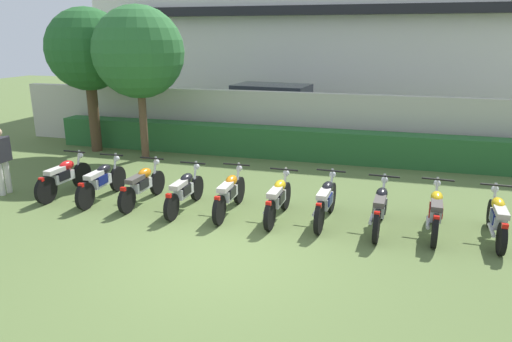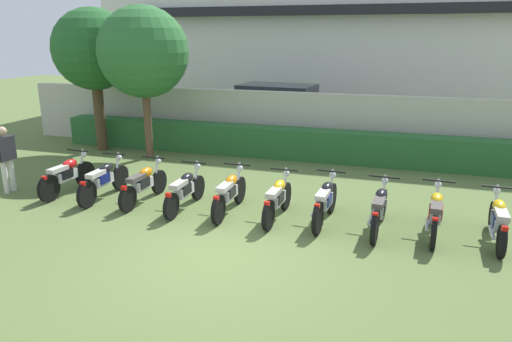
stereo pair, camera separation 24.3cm
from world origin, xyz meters
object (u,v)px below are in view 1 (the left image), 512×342
at_px(motorcycle_in_row_4, 229,193).
at_px(inspector_person, 1,156).
at_px(motorcycle_in_row_6, 326,201).
at_px(motorcycle_in_row_9, 497,218).
at_px(motorcycle_in_row_8, 435,211).
at_px(motorcycle_in_row_5, 278,198).
at_px(motorcycle_in_row_3, 184,190).
at_px(motorcycle_in_row_1, 102,181).
at_px(motorcycle_in_row_2, 142,184).
at_px(parked_car, 275,111).
at_px(motorcycle_in_row_0, 64,177).
at_px(tree_far_side, 139,53).
at_px(motorcycle_in_row_7, 380,208).
at_px(tree_near_inspector, 88,50).

height_order(motorcycle_in_row_4, inspector_person, inspector_person).
distance_m(motorcycle_in_row_6, motorcycle_in_row_9, 3.14).
bearing_deg(motorcycle_in_row_9, motorcycle_in_row_8, 92.97).
bearing_deg(motorcycle_in_row_8, motorcycle_in_row_5, 95.40).
bearing_deg(motorcycle_in_row_3, motorcycle_in_row_1, 88.66).
height_order(motorcycle_in_row_2, motorcycle_in_row_9, motorcycle_in_row_2).
xyz_separation_m(motorcycle_in_row_5, motorcycle_in_row_6, (0.96, 0.10, 0.01)).
height_order(parked_car, motorcycle_in_row_9, parked_car).
bearing_deg(motorcycle_in_row_5, motorcycle_in_row_0, 91.24).
xyz_separation_m(motorcycle_in_row_3, motorcycle_in_row_8, (5.09, 0.11, 0.02)).
height_order(tree_far_side, motorcycle_in_row_7, tree_far_side).
xyz_separation_m(tree_far_side, motorcycle_in_row_5, (5.06, -3.70, -2.71)).
bearing_deg(motorcycle_in_row_7, motorcycle_in_row_8, -81.98).
bearing_deg(motorcycle_in_row_1, motorcycle_in_row_2, -88.28).
distance_m(motorcycle_in_row_3, motorcycle_in_row_8, 5.09).
relative_size(motorcycle_in_row_7, motorcycle_in_row_9, 1.05).
distance_m(motorcycle_in_row_0, motorcycle_in_row_2, 2.04).
height_order(motorcycle_in_row_0, motorcycle_in_row_2, motorcycle_in_row_0).
relative_size(tree_near_inspector, motorcycle_in_row_2, 2.40).
height_order(parked_car, motorcycle_in_row_1, parked_car).
xyz_separation_m(motorcycle_in_row_4, inspector_person, (-5.54, -0.28, 0.49)).
xyz_separation_m(motorcycle_in_row_7, motorcycle_in_row_8, (1.01, 0.08, -0.00)).
distance_m(motorcycle_in_row_3, motorcycle_in_row_5, 2.06).
bearing_deg(motorcycle_in_row_4, tree_near_inspector, 55.45).
relative_size(motorcycle_in_row_0, motorcycle_in_row_3, 1.00).
xyz_separation_m(tree_far_side, motorcycle_in_row_8, (8.09, -3.63, -2.70)).
xyz_separation_m(parked_car, motorcycle_in_row_9, (6.12, -8.01, -0.50)).
bearing_deg(motorcycle_in_row_2, motorcycle_in_row_0, 92.30).
relative_size(parked_car, tree_far_side, 1.04).
height_order(motorcycle_in_row_3, motorcycle_in_row_6, motorcycle_in_row_6).
bearing_deg(tree_near_inspector, motorcycle_in_row_8, -21.91).
bearing_deg(motorcycle_in_row_9, motorcycle_in_row_6, 92.33).
height_order(motorcycle_in_row_0, motorcycle_in_row_4, motorcycle_in_row_0).
relative_size(motorcycle_in_row_0, motorcycle_in_row_6, 1.00).
xyz_separation_m(tree_far_side, motorcycle_in_row_1, (0.91, -3.67, -2.71)).
bearing_deg(motorcycle_in_row_8, motorcycle_in_row_9, -85.68).
xyz_separation_m(tree_far_side, motorcycle_in_row_7, (7.08, -3.71, -2.70)).
relative_size(tree_near_inspector, inspector_person, 2.81).
height_order(motorcycle_in_row_5, motorcycle_in_row_9, motorcycle_in_row_5).
bearing_deg(tree_far_side, motorcycle_in_row_6, -30.94).
xyz_separation_m(motorcycle_in_row_2, motorcycle_in_row_6, (4.09, 0.02, 0.02)).
height_order(parked_car, motorcycle_in_row_6, parked_car).
bearing_deg(tree_near_inspector, motorcycle_in_row_7, -24.49).
xyz_separation_m(tree_far_side, motorcycle_in_row_0, (-0.12, -3.64, -2.70)).
distance_m(motorcycle_in_row_4, motorcycle_in_row_7, 3.08).
bearing_deg(motorcycle_in_row_0, motorcycle_in_row_5, -88.39).
xyz_separation_m(motorcycle_in_row_3, motorcycle_in_row_6, (3.02, 0.13, 0.02)).
height_order(parked_car, motorcycle_in_row_0, parked_car).
height_order(motorcycle_in_row_0, motorcycle_in_row_8, motorcycle_in_row_0).
bearing_deg(motorcycle_in_row_0, motorcycle_in_row_9, -87.56).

